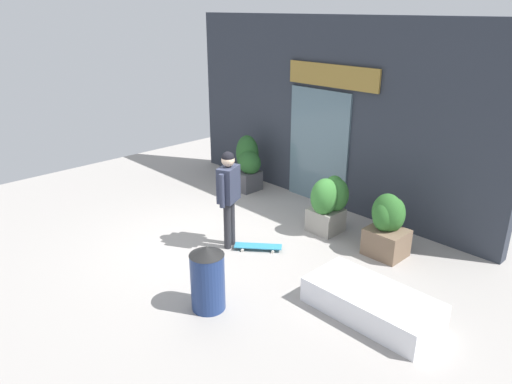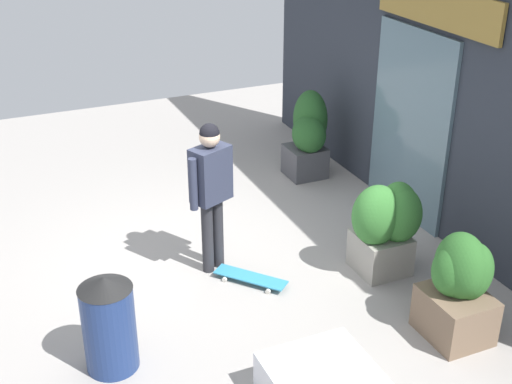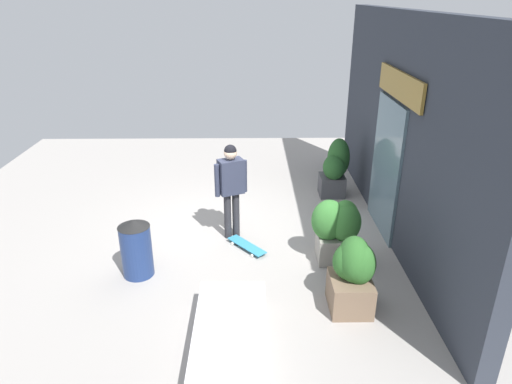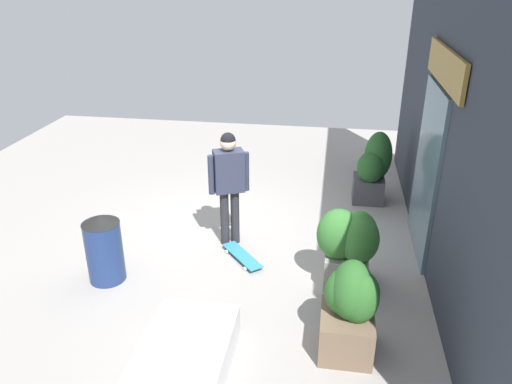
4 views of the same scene
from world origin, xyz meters
The scene contains 9 objects.
ground_plane centered at (0.00, 0.00, 0.00)m, with size 12.00×12.00×0.00m, color #9E9993.
building_facade centered at (0.00, 2.99, 1.92)m, with size 7.69×0.31×3.88m.
skateboarder centered at (0.21, 0.05, 1.09)m, with size 0.41×0.56×1.76m.
skateboard centered at (0.67, 0.32, 0.06)m, with size 0.77×0.70×0.08m.
planter_box_left centered at (1.05, 1.81, 0.63)m, with size 0.62×0.80×1.10m.
planter_box_right centered at (-1.66, 2.24, 0.64)m, with size 0.79×0.64×1.26m.
planter_box_mid centered at (2.30, 1.81, 0.60)m, with size 0.65×0.60×1.11m.
trash_bin centered at (1.43, -1.39, 0.49)m, with size 0.49×0.49×0.97m.
snow_ledge centered at (3.13, 0.14, 0.19)m, with size 1.82×0.90×0.38m, color white.
Camera 3 is at (7.61, 0.39, 4.12)m, focal length 32.02 mm.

